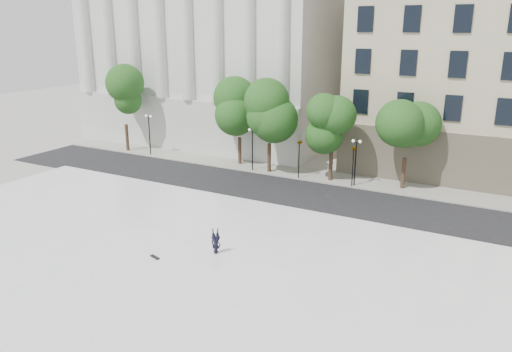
% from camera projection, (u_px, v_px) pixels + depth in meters
% --- Properties ---
extents(ground, '(160.00, 160.00, 0.00)m').
position_uv_depth(ground, '(143.00, 284.00, 27.72)').
color(ground, '#ADABA4').
rests_on(ground, ground).
extents(plaza, '(44.00, 22.00, 0.45)m').
position_uv_depth(plaza, '(176.00, 259.00, 30.18)').
color(plaza, white).
rests_on(plaza, ground).
extents(street, '(60.00, 8.00, 0.02)m').
position_uv_depth(street, '(283.00, 192.00, 42.87)').
color(street, black).
rests_on(street, ground).
extents(far_sidewalk, '(60.00, 4.00, 0.12)m').
position_uv_depth(far_sidewalk, '(309.00, 174.00, 47.90)').
color(far_sidewalk, '#A8A59B').
rests_on(far_sidewalk, ground).
extents(building_west, '(31.50, 27.65, 25.60)m').
position_uv_depth(building_west, '(234.00, 33.00, 64.21)').
color(building_west, silver).
rests_on(building_west, ground).
extents(traffic_light_west, '(0.81, 1.74, 4.19)m').
position_uv_depth(traffic_light_west, '(299.00, 141.00, 45.61)').
color(traffic_light_west, black).
rests_on(traffic_light_west, ground).
extents(traffic_light_east, '(0.50, 1.90, 4.26)m').
position_uv_depth(traffic_light_east, '(354.00, 146.00, 43.23)').
color(traffic_light_east, black).
rests_on(traffic_light_east, ground).
extents(person_lying, '(1.21, 1.71, 0.44)m').
position_uv_depth(person_lying, '(216.00, 250.00, 30.36)').
color(person_lying, black).
rests_on(person_lying, plaza).
extents(skateboard, '(0.79, 0.42, 0.08)m').
position_uv_depth(skateboard, '(155.00, 257.00, 29.83)').
color(skateboard, black).
rests_on(skateboard, plaza).
extents(street_trees, '(47.99, 5.42, 7.68)m').
position_uv_depth(street_trees, '(321.00, 122.00, 45.21)').
color(street_trees, '#382619').
rests_on(street_trees, ground).
extents(lamp_posts, '(37.67, 0.28, 4.53)m').
position_uv_depth(lamp_posts, '(300.00, 148.00, 46.09)').
color(lamp_posts, black).
rests_on(lamp_posts, ground).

